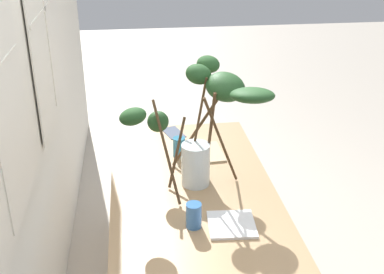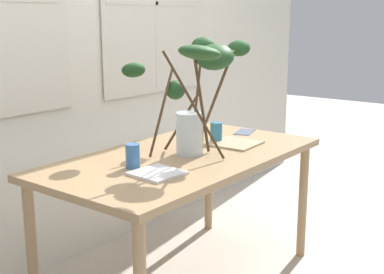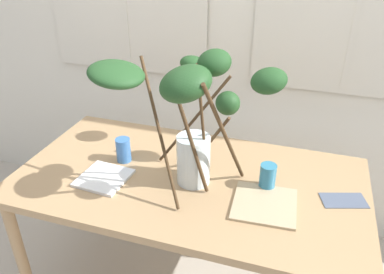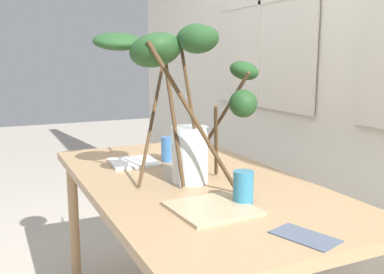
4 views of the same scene
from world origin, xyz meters
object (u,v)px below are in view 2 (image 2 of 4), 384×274
(plate_square_left, at_px, (157,173))
(plate_square_right, at_px, (235,143))
(dining_table, at_px, (183,168))
(drinking_glass_blue_left, at_px, (133,156))
(drinking_glass_blue_right, at_px, (216,132))
(vase_with_branches, at_px, (196,86))

(plate_square_left, xyz_separation_m, plate_square_right, (0.72, 0.04, -0.00))
(plate_square_left, distance_m, plate_square_right, 0.73)
(dining_table, xyz_separation_m, drinking_glass_blue_left, (-0.35, 0.04, 0.13))
(plate_square_right, bearing_deg, drinking_glass_blue_left, 169.35)
(dining_table, relative_size, drinking_glass_blue_left, 13.35)
(drinking_glass_blue_right, xyz_separation_m, plate_square_left, (-0.71, -0.17, -0.05))
(plate_square_left, bearing_deg, plate_square_right, 3.10)
(dining_table, height_order, plate_square_left, plate_square_left)
(vase_with_branches, relative_size, drinking_glass_blue_right, 6.57)
(vase_with_branches, relative_size, plate_square_left, 3.58)
(plate_square_left, bearing_deg, drinking_glass_blue_left, 84.56)
(dining_table, bearing_deg, plate_square_left, -159.86)
(dining_table, relative_size, plate_square_right, 6.18)
(vase_with_branches, relative_size, drinking_glass_blue_left, 6.39)
(drinking_glass_blue_right, bearing_deg, vase_with_branches, -163.57)
(drinking_glass_blue_left, relative_size, drinking_glass_blue_right, 1.03)
(dining_table, relative_size, vase_with_branches, 2.09)
(drinking_glass_blue_right, bearing_deg, dining_table, -174.72)
(drinking_glass_blue_right, bearing_deg, plate_square_right, -85.37)
(drinking_glass_blue_left, bearing_deg, vase_with_branches, -14.96)
(drinking_glass_blue_left, distance_m, plate_square_left, 0.18)
(plate_square_right, bearing_deg, dining_table, 165.52)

